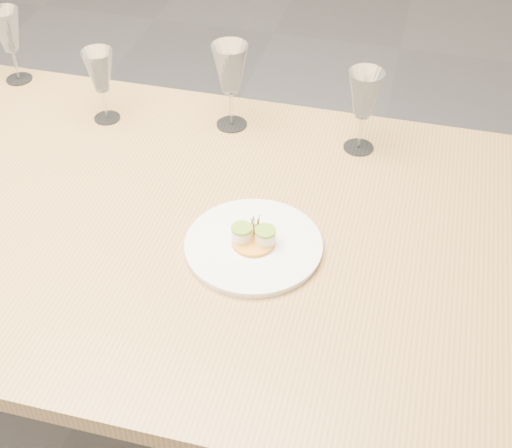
% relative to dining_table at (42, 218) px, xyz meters
% --- Properties ---
extents(ground, '(7.00, 7.00, 0.00)m').
position_rel_dining_table_xyz_m(ground, '(0.00, 0.00, -0.68)').
color(ground, slate).
rests_on(ground, ground).
extents(dining_table, '(2.40, 1.00, 0.75)m').
position_rel_dining_table_xyz_m(dining_table, '(0.00, 0.00, 0.00)').
color(dining_table, '#AE844B').
rests_on(dining_table, ground).
extents(dinner_plate, '(0.28, 0.28, 0.07)m').
position_rel_dining_table_xyz_m(dinner_plate, '(0.51, -0.05, 0.08)').
color(dinner_plate, white).
rests_on(dinner_plate, dining_table).
extents(wine_glass_0, '(0.08, 0.08, 0.20)m').
position_rel_dining_table_xyz_m(wine_glass_0, '(-0.28, 0.44, 0.21)').
color(wine_glass_0, white).
rests_on(wine_glass_0, dining_table).
extents(wine_glass_1, '(0.08, 0.08, 0.19)m').
position_rel_dining_table_xyz_m(wine_glass_1, '(0.03, 0.32, 0.20)').
color(wine_glass_1, white).
rests_on(wine_glass_1, dining_table).
extents(wine_glass_2, '(0.09, 0.09, 0.22)m').
position_rel_dining_table_xyz_m(wine_glass_2, '(0.34, 0.37, 0.22)').
color(wine_glass_2, white).
rests_on(wine_glass_2, dining_table).
extents(wine_glass_3, '(0.08, 0.08, 0.20)m').
position_rel_dining_table_xyz_m(wine_glass_3, '(0.67, 0.35, 0.21)').
color(wine_glass_3, white).
rests_on(wine_glass_3, dining_table).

